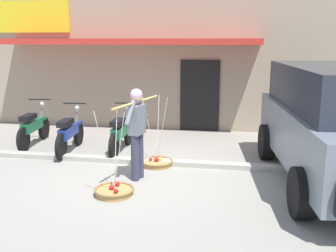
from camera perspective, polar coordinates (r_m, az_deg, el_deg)
ground_plane at (r=7.65m, az=-3.50°, el=-7.08°), size 90.00×90.00×0.00m
sidewalk_curb at (r=8.29m, az=-2.39°, el=-5.17°), size 20.00×0.24×0.10m
fruit_vendor at (r=7.19m, az=-4.53°, el=-0.27°), size 0.44×1.67×1.70m
fruit_basket_left_side at (r=8.17m, az=-1.63°, el=-5.24°), size 0.68×0.68×1.45m
fruit_basket_right_side at (r=6.75m, az=-7.80°, el=-9.26°), size 0.68×0.68×1.45m
motorcycle_nearest_shop at (r=10.16m, az=-18.94°, el=-0.18°), size 0.54×1.82×1.09m
motorcycle_second_in_row at (r=9.29m, az=-14.07°, el=-1.02°), size 0.54×1.82×1.09m
motorcycle_third_in_row at (r=9.11m, az=-6.82°, el=-0.99°), size 0.54×1.82×1.09m
storefront_building at (r=13.84m, az=-2.52°, el=10.55°), size 13.00×6.00×4.20m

